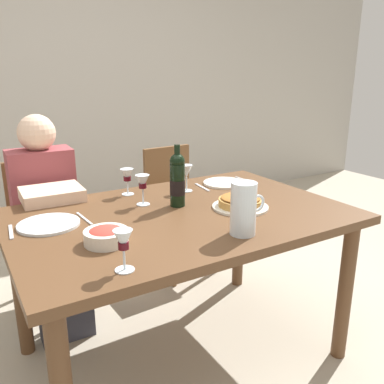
% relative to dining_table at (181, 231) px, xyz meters
% --- Properties ---
extents(ground_plane, '(8.00, 8.00, 0.00)m').
position_rel_dining_table_xyz_m(ground_plane, '(0.00, 0.00, -0.67)').
color(ground_plane, '#B2A893').
extents(back_wall, '(8.00, 0.10, 2.80)m').
position_rel_dining_table_xyz_m(back_wall, '(0.00, 2.29, 0.73)').
color(back_wall, '#B2ADA3').
rests_on(back_wall, ground).
extents(dining_table, '(1.50, 1.00, 0.76)m').
position_rel_dining_table_xyz_m(dining_table, '(0.00, 0.00, 0.00)').
color(dining_table, brown).
rests_on(dining_table, ground).
extents(wine_bottle, '(0.07, 0.07, 0.30)m').
position_rel_dining_table_xyz_m(wine_bottle, '(0.04, 0.09, 0.22)').
color(wine_bottle, black).
rests_on(wine_bottle, dining_table).
extents(water_pitcher, '(0.16, 0.10, 0.21)m').
position_rel_dining_table_xyz_m(water_pitcher, '(0.09, -0.35, 0.19)').
color(water_pitcher, silver).
rests_on(water_pitcher, dining_table).
extents(baked_tart, '(0.26, 0.26, 0.06)m').
position_rel_dining_table_xyz_m(baked_tart, '(0.27, -0.09, 0.12)').
color(baked_tart, silver).
rests_on(baked_tart, dining_table).
extents(salad_bowl, '(0.17, 0.17, 0.06)m').
position_rel_dining_table_xyz_m(salad_bowl, '(-0.41, -0.16, 0.12)').
color(salad_bowl, silver).
rests_on(salad_bowl, dining_table).
extents(wine_glass_left_diner, '(0.07, 0.07, 0.14)m').
position_rel_dining_table_xyz_m(wine_glass_left_diner, '(0.20, 0.28, 0.20)').
color(wine_glass_left_diner, silver).
rests_on(wine_glass_left_diner, dining_table).
extents(wine_glass_right_diner, '(0.06, 0.06, 0.14)m').
position_rel_dining_table_xyz_m(wine_glass_right_diner, '(-0.43, -0.40, 0.19)').
color(wine_glass_right_diner, silver).
rests_on(wine_glass_right_diner, dining_table).
extents(wine_glass_centre, '(0.07, 0.07, 0.15)m').
position_rel_dining_table_xyz_m(wine_glass_centre, '(-0.10, 0.19, 0.20)').
color(wine_glass_centre, silver).
rests_on(wine_glass_centre, dining_table).
extents(wine_glass_spare, '(0.07, 0.07, 0.14)m').
position_rel_dining_table_xyz_m(wine_glass_spare, '(-0.10, 0.38, 0.19)').
color(wine_glass_spare, silver).
rests_on(wine_glass_spare, dining_table).
extents(dinner_plate_left_setting, '(0.25, 0.25, 0.01)m').
position_rel_dining_table_xyz_m(dinner_plate_left_setting, '(-0.55, 0.14, 0.10)').
color(dinner_plate_left_setting, silver).
rests_on(dinner_plate_left_setting, dining_table).
extents(dinner_plate_right_setting, '(0.24, 0.24, 0.01)m').
position_rel_dining_table_xyz_m(dinner_plate_right_setting, '(0.45, 0.29, 0.10)').
color(dinner_plate_right_setting, silver).
rests_on(dinner_plate_right_setting, dining_table).
extents(fork_left_setting, '(0.03, 0.16, 0.00)m').
position_rel_dining_table_xyz_m(fork_left_setting, '(-0.70, 0.14, 0.09)').
color(fork_left_setting, silver).
rests_on(fork_left_setting, dining_table).
extents(knife_left_setting, '(0.02, 0.18, 0.00)m').
position_rel_dining_table_xyz_m(knife_left_setting, '(-0.40, 0.14, 0.09)').
color(knife_left_setting, silver).
rests_on(knife_left_setting, dining_table).
extents(knife_right_setting, '(0.01, 0.18, 0.00)m').
position_rel_dining_table_xyz_m(knife_right_setting, '(0.60, 0.29, 0.09)').
color(knife_right_setting, silver).
rests_on(knife_right_setting, dining_table).
extents(spoon_right_setting, '(0.03, 0.16, 0.00)m').
position_rel_dining_table_xyz_m(spoon_right_setting, '(0.30, 0.29, 0.09)').
color(spoon_right_setting, silver).
rests_on(spoon_right_setting, dining_table).
extents(chair_left, '(0.41, 0.41, 0.87)m').
position_rel_dining_table_xyz_m(chair_left, '(-0.45, 0.89, -0.17)').
color(chair_left, brown).
rests_on(chair_left, ground).
extents(diner_left, '(0.35, 0.51, 1.16)m').
position_rel_dining_table_xyz_m(diner_left, '(-0.45, 0.66, -0.05)').
color(diner_left, '#8E3D42').
rests_on(diner_left, ground).
extents(chair_right, '(0.42, 0.42, 0.87)m').
position_rel_dining_table_xyz_m(chair_right, '(0.45, 0.87, -0.17)').
color(chair_right, brown).
rests_on(chair_right, ground).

